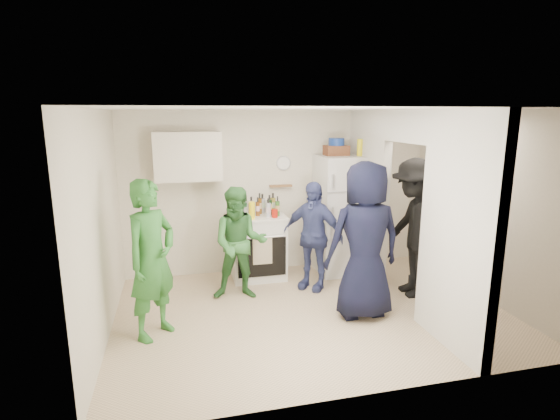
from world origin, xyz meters
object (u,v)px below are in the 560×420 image
object	(u,v)px
blue_bowl	(336,142)
person_navy	(365,241)
person_denim	(312,236)
fridge	(342,214)
stove	(258,246)
person_nook	(414,228)
yellow_cup_stack_top	(360,147)
wicker_basket	(336,150)
person_green_center	(240,244)
person_green_left	(152,260)

from	to	relation	value
blue_bowl	person_navy	bearing A→B (deg)	-97.78
person_denim	fridge	bearing A→B (deg)	83.40
stove	person_nook	bearing A→B (deg)	-30.24
yellow_cup_stack_top	wicker_basket	bearing A→B (deg)	154.89
person_denim	person_navy	bearing A→B (deg)	-28.71
person_nook	person_denim	bearing A→B (deg)	-108.72
blue_bowl	person_denim	distance (m)	1.51
person_navy	yellow_cup_stack_top	bearing A→B (deg)	-111.03
wicker_basket	blue_bowl	size ratio (longest dim) A/B	1.46
fridge	blue_bowl	world-z (taller)	blue_bowl
wicker_basket	person_nook	size ratio (longest dim) A/B	0.19
fridge	yellow_cup_stack_top	world-z (taller)	yellow_cup_stack_top
stove	person_nook	xyz separation A→B (m)	(1.94, -1.13, 0.46)
stove	person_green_center	world-z (taller)	person_green_center
blue_bowl	person_nook	distance (m)	1.74
stove	wicker_basket	xyz separation A→B (m)	(1.23, 0.02, 1.42)
person_denim	person_green_left	bearing A→B (deg)	-114.83
blue_bowl	person_green_center	xyz separation A→B (m)	(-1.60, -0.73, -1.27)
person_denim	person_navy	world-z (taller)	person_navy
fridge	wicker_basket	xyz separation A→B (m)	(-0.10, 0.05, 0.99)
stove	person_green_left	xyz separation A→B (m)	(-1.45, -1.50, 0.41)
blue_bowl	person_denim	xyz separation A→B (m)	(-0.56, -0.62, -1.26)
yellow_cup_stack_top	person_denim	xyz separation A→B (m)	(-0.88, -0.47, -1.18)
blue_bowl	person_green_left	world-z (taller)	blue_bowl
person_green_center	person_denim	distance (m)	1.05
person_nook	person_green_center	bearing A→B (deg)	-96.56
person_green_center	person_denim	xyz separation A→B (m)	(1.04, 0.10, 0.01)
fridge	yellow_cup_stack_top	bearing A→B (deg)	-24.44
fridge	person_green_center	xyz separation A→B (m)	(-1.70, -0.68, -0.15)
stove	yellow_cup_stack_top	distance (m)	2.14
wicker_basket	person_green_left	size ratio (longest dim) A/B	0.20
fridge	person_denim	size ratio (longest dim) A/B	1.18
stove	person_nook	world-z (taller)	person_nook
person_green_left	person_denim	size ratio (longest dim) A/B	1.15
blue_bowl	person_denim	bearing A→B (deg)	-131.79
stove	person_navy	world-z (taller)	person_navy
blue_bowl	stove	bearing A→B (deg)	-179.07
person_denim	person_navy	distance (m)	1.06
fridge	person_navy	xyz separation A→B (m)	(-0.32, -1.56, 0.05)
fridge	person_green_center	world-z (taller)	fridge
fridge	person_denim	distance (m)	0.88
yellow_cup_stack_top	person_denim	world-z (taller)	yellow_cup_stack_top
fridge	blue_bowl	xyz separation A→B (m)	(-0.10, 0.05, 1.12)
wicker_basket	blue_bowl	xyz separation A→B (m)	(0.00, 0.00, 0.13)
stove	fridge	xyz separation A→B (m)	(1.33, -0.03, 0.43)
wicker_basket	person_green_center	xyz separation A→B (m)	(-1.60, -0.73, -1.14)
person_navy	blue_bowl	bearing A→B (deg)	-98.48
wicker_basket	person_denim	size ratio (longest dim) A/B	0.23
fridge	person_navy	world-z (taller)	person_navy
yellow_cup_stack_top	person_green_left	size ratio (longest dim) A/B	0.14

